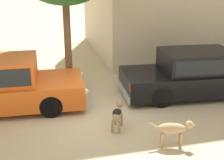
{
  "coord_description": "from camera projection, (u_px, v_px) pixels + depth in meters",
  "views": [
    {
      "loc": [
        -1.15,
        -7.21,
        3.62
      ],
      "look_at": [
        0.63,
        0.2,
        0.9
      ],
      "focal_mm": 47.81,
      "sensor_mm": 36.0,
      "label": 1
    }
  ],
  "objects": [
    {
      "name": "parked_sedan_second",
      "position": [
        197.0,
        73.0,
        9.31
      ],
      "size": [
        4.92,
        2.09,
        1.42
      ],
      "rotation": [
        0.0,
        0.0,
        -0.07
      ],
      "color": "black",
      "rests_on": "ground_plane"
    },
    {
      "name": "ground_plane",
      "position": [
        91.0,
        115.0,
        8.07
      ],
      "size": [
        80.0,
        80.0,
        0.0
      ],
      "primitive_type": "plane",
      "color": "#CCB78E"
    },
    {
      "name": "stray_dog_spotted",
      "position": [
        117.0,
        113.0,
        7.28
      ],
      "size": [
        0.49,
        0.94,
        0.62
      ],
      "rotation": [
        0.0,
        0.0,
        1.14
      ],
      "color": "#997F60",
      "rests_on": "ground_plane"
    },
    {
      "name": "stray_dog_tan",
      "position": [
        174.0,
        129.0,
        6.51
      ],
      "size": [
        0.99,
        0.38,
        0.65
      ],
      "rotation": [
        0.0,
        0.0,
        6.01
      ],
      "color": "tan",
      "rests_on": "ground_plane"
    }
  ]
}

